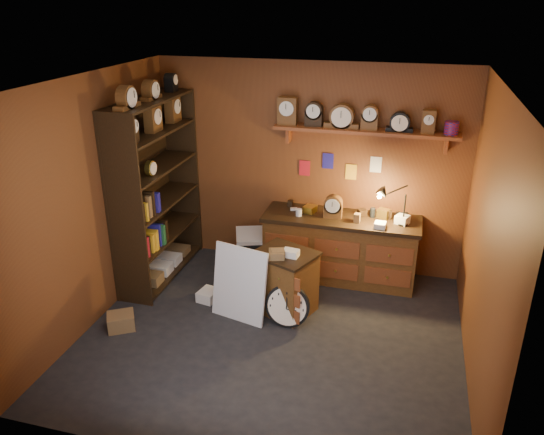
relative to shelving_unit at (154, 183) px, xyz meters
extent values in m
plane|color=black|center=(1.79, -0.98, -1.25)|extent=(4.00, 4.00, 0.00)
cube|color=brown|center=(1.79, 0.82, 0.10)|extent=(4.00, 0.02, 2.70)
cube|color=brown|center=(1.79, -2.78, 0.10)|extent=(4.00, 0.02, 2.70)
cube|color=brown|center=(-0.21, -0.98, 0.10)|extent=(0.02, 3.60, 2.70)
cube|color=brown|center=(3.79, -0.98, 0.10)|extent=(0.02, 3.60, 2.70)
cube|color=beige|center=(1.79, -0.98, 1.45)|extent=(4.00, 3.60, 0.02)
cube|color=brown|center=(2.49, 0.67, 0.67)|extent=(2.20, 0.30, 0.04)
cube|color=brown|center=(1.54, 0.74, 0.55)|extent=(0.04, 0.16, 0.20)
cube|color=brown|center=(3.44, 0.74, 0.55)|extent=(0.04, 0.16, 0.20)
cylinder|color=#B21419|center=(3.47, 0.67, 0.76)|extent=(0.16, 0.16, 0.15)
cube|color=#B41622|center=(1.94, 0.81, 0.10)|extent=(0.14, 0.01, 0.20)
cube|color=navy|center=(2.24, 0.81, 0.22)|extent=(0.14, 0.01, 0.20)
cube|color=gold|center=(2.54, 0.81, 0.10)|extent=(0.14, 0.01, 0.20)
cube|color=silver|center=(2.84, 0.81, 0.22)|extent=(0.14, 0.01, 0.20)
cube|color=black|center=(-0.19, 0.00, -0.10)|extent=(0.03, 1.60, 2.30)
cube|color=black|center=(0.04, -0.78, -0.10)|extent=(0.45, 0.03, 2.30)
cube|color=black|center=(0.04, 0.78, -0.10)|extent=(0.45, 0.03, 2.30)
cube|color=black|center=(0.04, 0.00, -1.20)|extent=(0.43, 1.54, 0.03)
cube|color=black|center=(0.04, 0.00, -0.70)|extent=(0.43, 1.54, 0.03)
cube|color=black|center=(0.04, 0.00, -0.25)|extent=(0.43, 1.54, 0.03)
cube|color=black|center=(0.04, 0.00, 0.20)|extent=(0.43, 1.54, 0.03)
cube|color=black|center=(0.04, 0.00, 0.65)|extent=(0.43, 1.54, 0.03)
cube|color=black|center=(0.04, 0.00, 1.03)|extent=(0.43, 1.54, 0.03)
cube|color=brown|center=(2.30, 0.50, -0.85)|extent=(1.90, 0.60, 0.80)
cube|color=black|center=(2.30, 0.50, -0.43)|extent=(1.96, 0.66, 0.05)
cube|color=brown|center=(2.30, 0.20, -0.85)|extent=(1.82, 0.02, 0.52)
cylinder|color=black|center=(3.05, 0.45, -0.39)|extent=(0.12, 0.12, 0.02)
cylinder|color=black|center=(3.05, 0.45, -0.20)|extent=(0.02, 0.02, 0.38)
cylinder|color=black|center=(2.93, 0.42, 0.04)|extent=(0.27, 0.09, 0.14)
cone|color=black|center=(2.79, 0.39, 0.00)|extent=(0.18, 0.14, 0.18)
cube|color=brown|center=(1.80, -0.45, -0.90)|extent=(0.76, 0.71, 0.72)
cube|color=black|center=(1.80, -0.45, -0.52)|extent=(0.82, 0.76, 0.03)
cube|color=brown|center=(1.80, -0.72, -0.90)|extent=(0.52, 0.23, 0.61)
cylinder|color=black|center=(1.90, -0.74, -1.01)|extent=(0.50, 0.16, 0.50)
cylinder|color=#FDE9CA|center=(1.90, -0.77, -1.00)|extent=(0.44, 0.10, 0.43)
cube|color=black|center=(1.90, -0.78, -0.94)|extent=(0.01, 0.04, 0.16)
cube|color=black|center=(1.96, -0.78, -1.03)|extent=(0.11, 0.01, 0.01)
cube|color=silver|center=(1.34, -0.73, -1.25)|extent=(0.69, 0.33, 0.88)
cube|color=silver|center=(1.19, 0.42, -0.99)|extent=(0.65, 0.65, 0.53)
cube|color=black|center=(1.19, 0.16, -0.99)|extent=(0.41, 0.16, 0.42)
cube|color=brown|center=(0.14, -1.29, -1.17)|extent=(0.37, 0.36, 0.18)
cube|color=white|center=(0.86, -0.48, -1.19)|extent=(0.25, 0.28, 0.12)
cube|color=brown|center=(1.00, 0.06, -1.15)|extent=(0.29, 0.25, 0.20)
camera|label=1|loc=(3.05, -5.63, 2.18)|focal=35.00mm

